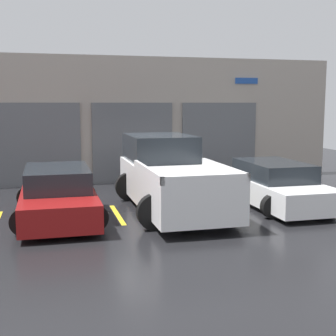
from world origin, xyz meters
The scene contains 8 objects.
ground_plane centered at (0.00, 0.00, 0.00)m, with size 28.00×28.00×0.00m, color black.
shophouse_building centered at (-0.01, 3.28, 2.21)m, with size 15.07×0.68×4.50m.
pickup_truck centered at (0.00, -1.45, 0.90)m, with size 2.57×5.41×1.94m.
sedan_white centered at (2.96, -1.74, 0.58)m, with size 2.10×4.41×1.23m.
sedan_side centered at (-2.96, -1.74, 0.59)m, with size 2.15×4.46×1.27m.
parking_stripe_left centered at (-1.48, -1.77, 0.00)m, with size 0.12×2.20×0.01m, color gold.
parking_stripe_centre centered at (1.48, -1.77, 0.00)m, with size 0.12×2.20×0.01m, color gold.
parking_stripe_right centered at (4.44, -1.77, 0.00)m, with size 0.12×2.20×0.01m, color gold.
Camera 1 is at (-3.17, -13.50, 2.86)m, focal length 50.00 mm.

